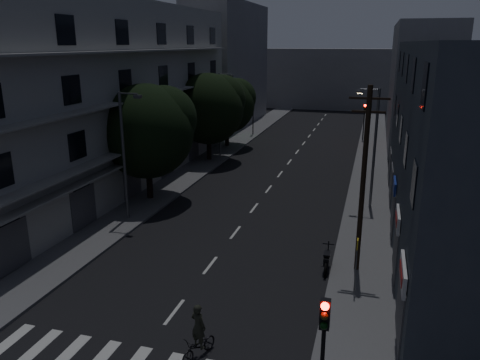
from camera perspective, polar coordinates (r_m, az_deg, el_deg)
The scene contains 22 objects.
ground at distance 41.12m, azimuth 5.04°, elevation 0.89°, with size 160.00×160.00×0.00m, color black.
sidewalk_left at distance 43.11m, azimuth -4.78°, elevation 1.73°, with size 3.00×90.00×0.15m, color #565659.
sidewalk_right at distance 40.41m, azimuth 15.52°, elevation 0.18°, with size 3.00×90.00×0.15m, color #565659.
lane_markings at distance 47.08m, azimuth 6.53°, elevation 2.85°, with size 0.15×60.50×0.01m.
building_left at distance 37.61m, azimuth -15.40°, elevation 9.79°, with size 7.00×36.00×14.00m.
building_right at distance 28.80m, azimuth 24.85°, elevation 3.97°, with size 6.19×28.00×11.00m.
building_far_left at distance 64.99m, azimuth -1.38°, elevation 13.78°, with size 6.00×20.00×16.00m, color slate.
building_far_right at distance 56.28m, azimuth 21.06°, elevation 10.79°, with size 6.00×20.00×13.00m, color slate.
building_far_end at distance 84.47m, azimuth 11.25°, elevation 12.04°, with size 24.00×8.00×10.00m, color slate.
tree_near at distance 33.37m, azimuth -11.18°, elevation 6.28°, with size 6.62×6.62×8.16m.
tree_mid at distance 44.35m, azimuth -3.77°, elevation 8.98°, with size 6.64×6.64×8.17m.
tree_far at distance 50.59m, azimuth -1.54°, elevation 9.37°, with size 5.96×5.96×7.37m.
traffic_signal_near at distance 13.86m, azimuth 10.14°, elevation -18.33°, with size 0.28×0.37×4.10m.
traffic_signal_far_right at distance 55.64m, azimuth 14.93°, elevation 7.74°, with size 0.28×0.37×4.10m.
traffic_signal_far_left at distance 57.11m, azimuth 1.60°, elevation 8.49°, with size 0.28×0.37×4.10m.
street_lamp_left_near at distance 29.64m, azimuth -13.84°, elevation 3.56°, with size 1.51×0.25×8.00m.
street_lamp_right at distance 32.23m, azimuth 15.93°, elevation 4.41°, with size 1.51×0.25×8.00m.
street_lamp_left_far at distance 46.21m, azimuth -2.36°, elevation 8.48°, with size 1.51×0.25×8.00m.
utility_pole at distance 22.66m, azimuth 14.81°, elevation 0.29°, with size 1.80×0.24×9.00m.
bus_stop_sign at distance 21.56m, azimuth 14.03°, elevation -8.94°, with size 0.06×0.35×2.52m.
motorcycle at distance 23.99m, azimuth 10.53°, elevation -9.65°, with size 0.59×2.04×1.31m.
cyclist at distance 17.72m, azimuth -5.06°, elevation -18.86°, with size 1.18×1.80×2.16m.
Camera 1 is at (7.50, -13.93, 10.93)m, focal length 35.00 mm.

